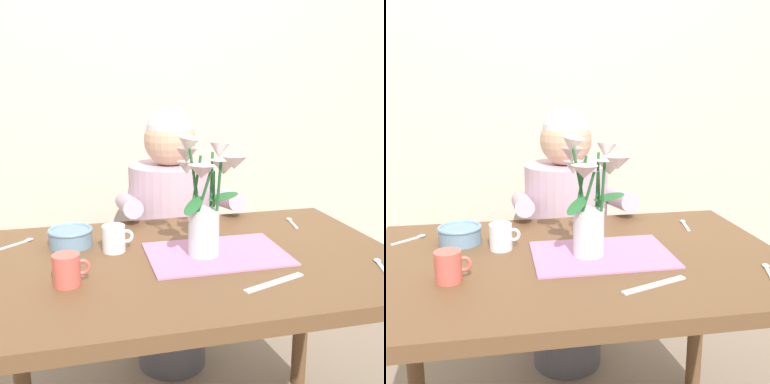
% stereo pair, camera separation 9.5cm
% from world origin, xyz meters
% --- Properties ---
extents(wood_panel_backdrop, '(4.00, 0.10, 2.50)m').
position_xyz_m(wood_panel_backdrop, '(0.00, 1.05, 1.25)').
color(wood_panel_backdrop, beige).
rests_on(wood_panel_backdrop, ground_plane).
extents(dining_table, '(1.20, 0.80, 0.74)m').
position_xyz_m(dining_table, '(0.00, 0.00, 0.64)').
color(dining_table, brown).
rests_on(dining_table, ground_plane).
extents(seated_person, '(0.45, 0.47, 1.14)m').
position_xyz_m(seated_person, '(0.06, 0.62, 0.56)').
color(seated_person, '#4C4C56').
rests_on(seated_person, ground_plane).
extents(striped_placemat, '(0.40, 0.28, 0.00)m').
position_xyz_m(striped_placemat, '(0.07, 0.00, 0.74)').
color(striped_placemat, '#B275A3').
rests_on(striped_placemat, dining_table).
extents(flower_vase, '(0.20, 0.23, 0.35)m').
position_xyz_m(flower_vase, '(0.04, 0.00, 0.92)').
color(flower_vase, silver).
rests_on(flower_vase, dining_table).
extents(ceramic_bowl, '(0.14, 0.14, 0.06)m').
position_xyz_m(ceramic_bowl, '(-0.34, 0.18, 0.77)').
color(ceramic_bowl, '#6689A8').
rests_on(ceramic_bowl, dining_table).
extents(dinner_knife, '(0.18, 0.08, 0.00)m').
position_xyz_m(dinner_knife, '(0.15, -0.23, 0.74)').
color(dinner_knife, silver).
rests_on(dinner_knife, dining_table).
extents(tea_cup, '(0.09, 0.07, 0.08)m').
position_xyz_m(tea_cup, '(-0.21, 0.10, 0.78)').
color(tea_cup, silver).
rests_on(tea_cup, dining_table).
extents(coffee_cup, '(0.09, 0.07, 0.08)m').
position_xyz_m(coffee_cup, '(-0.35, -0.11, 0.78)').
color(coffee_cup, '#CC564C').
rests_on(coffee_cup, dining_table).
extents(spoon_0, '(0.04, 0.12, 0.01)m').
position_xyz_m(spoon_0, '(0.42, 0.24, 0.74)').
color(spoon_0, silver).
rests_on(spoon_0, dining_table).
extents(spoon_1, '(0.06, 0.12, 0.01)m').
position_xyz_m(spoon_1, '(0.48, -0.19, 0.74)').
color(spoon_1, silver).
rests_on(spoon_1, dining_table).
extents(spoon_2, '(0.10, 0.09, 0.01)m').
position_xyz_m(spoon_2, '(-0.49, 0.25, 0.74)').
color(spoon_2, silver).
rests_on(spoon_2, dining_table).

